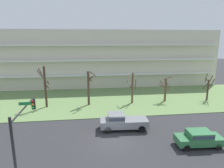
# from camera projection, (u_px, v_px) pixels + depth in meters

# --- Properties ---
(ground) EXTENTS (160.00, 160.00, 0.00)m
(ground) POSITION_uv_depth(u_px,v_px,m) (114.00, 141.00, 20.18)
(ground) COLOR #2D2D30
(grass_lawn_strip) EXTENTS (80.00, 16.00, 0.08)m
(grass_lawn_strip) POSITION_uv_depth(u_px,v_px,m) (103.00, 100.00, 33.71)
(grass_lawn_strip) COLOR #66844C
(grass_lawn_strip) RESTS_ON ground
(apartment_building) EXTENTS (51.92, 12.11, 12.08)m
(apartment_building) POSITION_uv_depth(u_px,v_px,m) (98.00, 58.00, 45.52)
(apartment_building) COLOR beige
(apartment_building) RESTS_ON ground
(tree_far_left) EXTENTS (1.70, 1.59, 6.31)m
(tree_far_left) POSITION_uv_depth(u_px,v_px,m) (45.00, 86.00, 29.34)
(tree_far_left) COLOR #423023
(tree_far_left) RESTS_ON ground
(tree_left) EXTENTS (1.37, 1.94, 5.57)m
(tree_left) POSITION_uv_depth(u_px,v_px,m) (89.00, 87.00, 30.48)
(tree_left) COLOR #4C3828
(tree_left) RESTS_ON ground
(tree_center) EXTENTS (1.59, 1.56, 5.04)m
(tree_center) POSITION_uv_depth(u_px,v_px,m) (132.00, 87.00, 31.44)
(tree_center) COLOR brown
(tree_center) RESTS_ON ground
(tree_right) EXTENTS (2.27, 2.29, 4.26)m
(tree_right) POSITION_uv_depth(u_px,v_px,m) (165.00, 89.00, 32.45)
(tree_right) COLOR brown
(tree_right) RESTS_ON ground
(tree_far_right) EXTENTS (1.64, 1.64, 4.59)m
(tree_far_right) POSITION_uv_depth(u_px,v_px,m) (208.00, 88.00, 32.96)
(tree_far_right) COLOR #423023
(tree_far_right) RESTS_ON ground
(pickup_gray_near_left) EXTENTS (5.50, 2.30, 1.95)m
(pickup_gray_near_left) POSITION_uv_depth(u_px,v_px,m) (122.00, 121.00, 22.53)
(pickup_gray_near_left) COLOR slate
(pickup_gray_near_left) RESTS_ON ground
(sedan_green_center_left) EXTENTS (4.49, 2.03, 1.57)m
(sedan_green_center_left) POSITION_uv_depth(u_px,v_px,m) (199.00, 138.00, 19.03)
(sedan_green_center_left) COLOR #2D6B3D
(sedan_green_center_left) RESTS_ON ground
(traffic_signal_mast) EXTENTS (0.90, 5.54, 5.66)m
(traffic_signal_mast) POSITION_uv_depth(u_px,v_px,m) (23.00, 130.00, 13.96)
(traffic_signal_mast) COLOR black
(traffic_signal_mast) RESTS_ON ground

